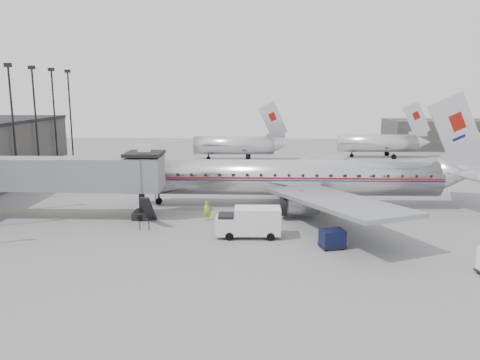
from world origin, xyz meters
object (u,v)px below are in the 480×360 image
object	(u,v)px
service_van	(249,222)
baggage_cart_navy	(332,238)
airliner	(299,178)
ramp_worker	(207,211)

from	to	relation	value
service_van	baggage_cart_navy	bearing A→B (deg)	-22.90
airliner	ramp_worker	distance (m)	11.17
service_van	airliner	bearing A→B (deg)	64.33
baggage_cart_navy	ramp_worker	world-z (taller)	ramp_worker
baggage_cart_navy	ramp_worker	size ratio (longest dim) A/B	1.19
airliner	service_van	bearing A→B (deg)	-114.42
service_van	baggage_cart_navy	world-z (taller)	service_van
airliner	baggage_cart_navy	world-z (taller)	airliner
airliner	baggage_cart_navy	size ratio (longest dim) A/B	17.49
airliner	baggage_cart_navy	bearing A→B (deg)	-83.77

